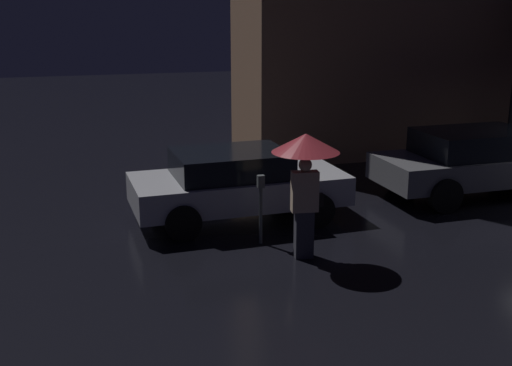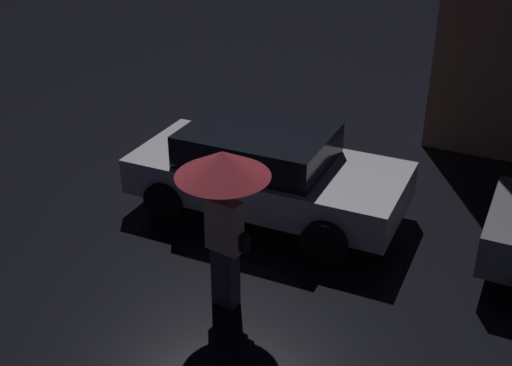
% 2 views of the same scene
% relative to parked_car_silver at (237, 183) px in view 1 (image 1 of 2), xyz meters
% --- Properties ---
extents(parked_car_silver, '(4.17, 2.05, 1.37)m').
position_rel_parked_car_silver_xyz_m(parked_car_silver, '(0.00, 0.00, 0.00)').
color(parked_car_silver, '#B7B7BF').
rests_on(parked_car_silver, ground).
extents(parked_car_grey, '(4.63, 2.06, 1.46)m').
position_rel_parked_car_silver_xyz_m(parked_car_grey, '(5.51, 0.07, 0.05)').
color(parked_car_grey, slate).
rests_on(parked_car_grey, ground).
extents(pedestrian_with_umbrella, '(1.10, 1.10, 2.10)m').
position_rel_parked_car_silver_xyz_m(pedestrian_with_umbrella, '(0.54, -2.27, 0.95)').
color(pedestrian_with_umbrella, '#383842').
rests_on(pedestrian_with_umbrella, ground).
extents(parking_meter, '(0.12, 0.10, 1.24)m').
position_rel_parked_car_silver_xyz_m(parking_meter, '(0.05, -1.45, 0.04)').
color(parking_meter, '#4C5154').
rests_on(parking_meter, ground).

